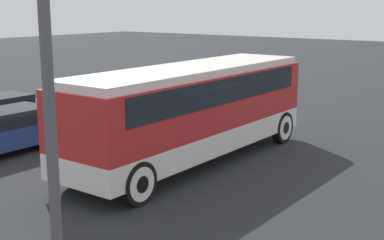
% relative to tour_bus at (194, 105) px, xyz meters
% --- Properties ---
extents(ground_plane, '(120.00, 120.00, 0.00)m').
position_rel_tour_bus_xyz_m(ground_plane, '(-0.10, 0.00, -1.79)').
color(ground_plane, '#26282B').
extents(tour_bus, '(9.45, 2.53, 2.97)m').
position_rel_tour_bus_xyz_m(tour_bus, '(0.00, 0.00, 0.00)').
color(tour_bus, silver).
rests_on(tour_bus, ground_plane).
extents(parked_car_near, '(4.35, 1.86, 1.32)m').
position_rel_tour_bus_xyz_m(parked_car_near, '(-0.83, 8.71, -1.13)').
color(parked_car_near, black).
rests_on(parked_car_near, ground_plane).
extents(parked_car_mid, '(4.66, 1.93, 1.40)m').
position_rel_tour_bus_xyz_m(parked_car_mid, '(4.21, 7.80, -1.11)').
color(parked_car_mid, maroon).
rests_on(parked_car_mid, ground_plane).
extents(parked_car_far, '(4.59, 1.81, 1.42)m').
position_rel_tour_bus_xyz_m(parked_car_far, '(-2.46, 5.60, -1.08)').
color(parked_car_far, navy).
rests_on(parked_car_far, ground_plane).
extents(lamp_post, '(0.44, 0.44, 5.35)m').
position_rel_tour_bus_xyz_m(lamp_post, '(-8.39, -3.83, 1.75)').
color(lamp_post, '#515156').
rests_on(lamp_post, ground_plane).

